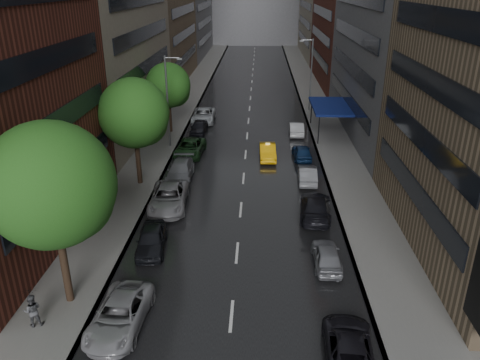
{
  "coord_description": "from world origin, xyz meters",
  "views": [
    {
      "loc": [
        1.21,
        -15.11,
        15.7
      ],
      "look_at": [
        0.0,
        14.6,
        3.0
      ],
      "focal_mm": 35.0,
      "sensor_mm": 36.0,
      "label": 1
    }
  ],
  "objects": [
    {
      "name": "parked_cars_left",
      "position": [
        -5.4,
        22.4,
        0.76
      ],
      "size": [
        3.03,
        41.82,
        1.6
      ],
      "color": "#959499",
      "rests_on": "ground"
    },
    {
      "name": "awning",
      "position": [
        8.98,
        35.0,
        3.13
      ],
      "size": [
        4.0,
        8.0,
        3.12
      ],
      "color": "navy",
      "rests_on": "sidewalk_right"
    },
    {
      "name": "tree_near",
      "position": [
        -8.6,
        4.79,
        6.77
      ],
      "size": [
        6.2,
        6.2,
        9.88
      ],
      "color": "#382619",
      "rests_on": "ground"
    },
    {
      "name": "sidewalk_right",
      "position": [
        9.0,
        50.0,
        0.07
      ],
      "size": [
        4.0,
        140.0,
        0.15
      ],
      "primitive_type": "cube",
      "color": "gray",
      "rests_on": "ground"
    },
    {
      "name": "ped_black_umbrella",
      "position": [
        -9.58,
        2.76,
        1.38
      ],
      "size": [
        1.01,
        0.98,
        2.09
      ],
      "color": "#4B4C50",
      "rests_on": "sidewalk_left"
    },
    {
      "name": "tree_far",
      "position": [
        -8.6,
        34.83,
        5.3
      ],
      "size": [
        4.87,
        4.87,
        7.76
      ],
      "color": "#382619",
      "rests_on": "ground"
    },
    {
      "name": "street_lamp_right",
      "position": [
        7.72,
        45.0,
        4.89
      ],
      "size": [
        1.74,
        0.22,
        9.0
      ],
      "color": "gray",
      "rests_on": "sidewalk_right"
    },
    {
      "name": "street_lamp_left",
      "position": [
        -7.72,
        30.0,
        4.89
      ],
      "size": [
        1.74,
        0.22,
        9.0
      ],
      "color": "gray",
      "rests_on": "sidewalk_left"
    },
    {
      "name": "road",
      "position": [
        0.0,
        50.0,
        0.01
      ],
      "size": [
        14.0,
        140.0,
        0.01
      ],
      "primitive_type": "cube",
      "color": "black",
      "rests_on": "ground"
    },
    {
      "name": "parked_cars_right",
      "position": [
        5.4,
        16.58,
        0.71
      ],
      "size": [
        2.68,
        38.07,
        1.55
      ],
      "color": "black",
      "rests_on": "ground"
    },
    {
      "name": "taxi",
      "position": [
        2.13,
        26.98,
        0.7
      ],
      "size": [
        1.64,
        4.3,
        1.4
      ],
      "primitive_type": "imported",
      "rotation": [
        0.0,
        0.0,
        0.04
      ],
      "color": "#FFB30D",
      "rests_on": "ground"
    },
    {
      "name": "tree_mid",
      "position": [
        -8.6,
        20.4,
        6.09
      ],
      "size": [
        5.58,
        5.58,
        8.9
      ],
      "color": "#382619",
      "rests_on": "ground"
    },
    {
      "name": "sidewalk_left",
      "position": [
        -9.0,
        50.0,
        0.07
      ],
      "size": [
        4.0,
        140.0,
        0.15
      ],
      "primitive_type": "cube",
      "color": "gray",
      "rests_on": "ground"
    }
  ]
}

